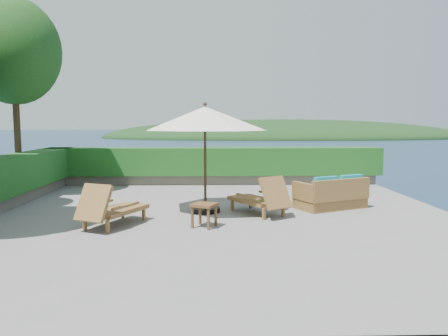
{
  "coord_description": "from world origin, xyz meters",
  "views": [
    {
      "loc": [
        -0.01,
        -10.42,
        2.28
      ],
      "look_at": [
        0.3,
        0.8,
        1.1
      ],
      "focal_mm": 35.0,
      "sensor_mm": 36.0,
      "label": 1
    }
  ],
  "objects_px": {
    "patio_umbrella": "(205,120)",
    "lounge_right": "(261,198)",
    "lounge_left": "(111,208)",
    "side_table": "(204,208)",
    "wicker_loveseat": "(332,195)"
  },
  "relations": [
    {
      "from": "side_table",
      "to": "lounge_left",
      "type": "bearing_deg",
      "value": 177.32
    },
    {
      "from": "lounge_right",
      "to": "side_table",
      "type": "height_order",
      "value": "lounge_right"
    },
    {
      "from": "patio_umbrella",
      "to": "lounge_right",
      "type": "bearing_deg",
      "value": -14.91
    },
    {
      "from": "lounge_left",
      "to": "lounge_right",
      "type": "bearing_deg",
      "value": 44.5
    },
    {
      "from": "wicker_loveseat",
      "to": "lounge_right",
      "type": "bearing_deg",
      "value": 175.66
    },
    {
      "from": "lounge_right",
      "to": "wicker_loveseat",
      "type": "relative_size",
      "value": 0.89
    },
    {
      "from": "lounge_right",
      "to": "side_table",
      "type": "relative_size",
      "value": 2.83
    },
    {
      "from": "patio_umbrella",
      "to": "lounge_right",
      "type": "height_order",
      "value": "patio_umbrella"
    },
    {
      "from": "lounge_left",
      "to": "side_table",
      "type": "xyz_separation_m",
      "value": [
        2.04,
        -0.1,
        0.01
      ]
    },
    {
      "from": "patio_umbrella",
      "to": "lounge_left",
      "type": "height_order",
      "value": "patio_umbrella"
    },
    {
      "from": "patio_umbrella",
      "to": "wicker_loveseat",
      "type": "xyz_separation_m",
      "value": [
        3.34,
        0.37,
        -2.0
      ]
    },
    {
      "from": "patio_umbrella",
      "to": "side_table",
      "type": "bearing_deg",
      "value": -90.06
    },
    {
      "from": "patio_umbrella",
      "to": "lounge_right",
      "type": "xyz_separation_m",
      "value": [
        1.38,
        -0.37,
        -1.93
      ]
    },
    {
      "from": "patio_umbrella",
      "to": "side_table",
      "type": "height_order",
      "value": "patio_umbrella"
    },
    {
      "from": "lounge_left",
      "to": "wicker_loveseat",
      "type": "bearing_deg",
      "value": 45.16
    }
  ]
}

